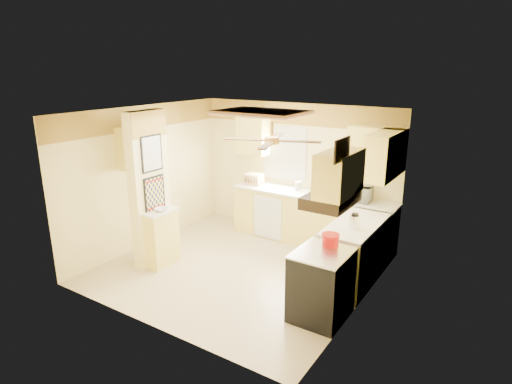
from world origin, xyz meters
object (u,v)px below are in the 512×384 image
Objects in this scene: microwave at (357,193)px; dutch_oven at (330,240)px; kettle at (355,222)px; bowl at (161,210)px; stove at (321,284)px.

microwave is 2.10× the size of dutch_oven.
dutch_oven is 0.68m from kettle.
bowl is at bearing -161.90° from kettle.
kettle is (0.43, -1.27, -0.03)m from microwave.
stove is 4.59× the size of bowl.
stove is at bearing -88.86° from dutch_oven.
dutch_oven reaches higher than stove.
dutch_oven is (0.36, -1.94, -0.08)m from microwave.
dutch_oven reaches higher than bowl.
microwave is 3.26m from bowl.
dutch_oven is at bearing 5.16° from bowl.
microwave reaches higher than kettle.
microwave is at bearing 108.73° from kettle.
bowl is 0.85× the size of dutch_oven.
kettle is at bearing 85.86° from stove.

